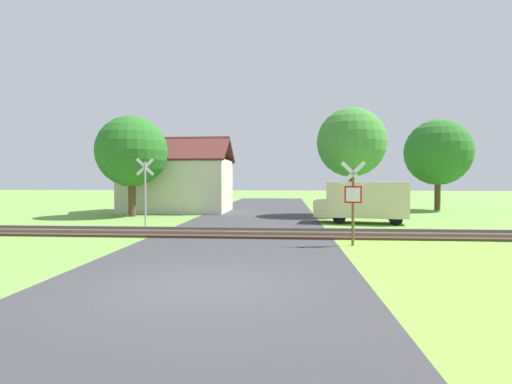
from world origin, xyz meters
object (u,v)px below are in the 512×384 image
Objects in this scene: stop_sign_near at (353,198)px; mail_truck at (364,200)px; crossing_sign_far at (145,187)px; tree_left at (132,152)px; house at (178,184)px; tree_right at (351,143)px; tree_far at (438,152)px.

stop_sign_near is 0.59× the size of mail_truck.
stop_sign_near is at bearing 177.07° from mail_truck.
mail_truck is (11.10, 2.90, -0.74)m from crossing_sign_far.
tree_left is at bearing 100.23° from crossing_sign_far.
tree_left is at bearing -114.07° from house.
house reaches higher than crossing_sign_far.
crossing_sign_far is at bearing -16.63° from stop_sign_near.
tree_right is (14.14, 1.59, 0.62)m from tree_left.
tree_far is at bearing 17.37° from tree_left.
tree_left is 0.92× the size of tree_far.
stop_sign_near is at bearing -118.09° from tree_far.
tree_far reaches higher than mail_truck.
house is at bearing 64.99° from tree_left.
tree_left is at bearing -173.57° from tree_right.
tree_left is (-2.99, 5.83, 2.19)m from crossing_sign_far.
tree_left reaches higher than mail_truck.
crossing_sign_far is at bearing -146.33° from tree_right.
stop_sign_near is at bearing -40.86° from tree_left.
tree_left is at bearing -30.25° from stop_sign_near.
stop_sign_near is 0.88× the size of crossing_sign_far.
crossing_sign_far is 6.91m from tree_left.
tree_left reaches higher than stop_sign_near.
mail_truck is (14.09, -2.93, -2.93)m from tree_left.
tree_right reaches higher than crossing_sign_far.
house is at bearing -44.00° from stop_sign_near.
tree_far is 12.61m from mail_truck.
stop_sign_near reaches higher than mail_truck.
tree_right reaches higher than tree_far.
tree_left is 1.25× the size of mail_truck.
tree_far is 9.00m from tree_right.
tree_far is at bearing 8.80° from house.
tree_right is (11.15, 7.43, 2.81)m from crossing_sign_far.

